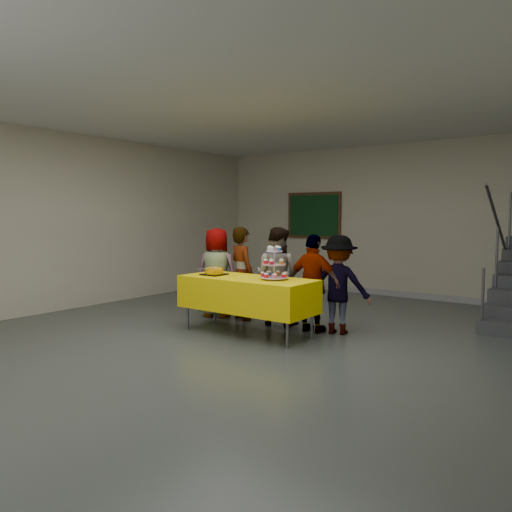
{
  "coord_description": "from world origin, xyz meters",
  "views": [
    {
      "loc": [
        3.63,
        -4.5,
        1.62
      ],
      "look_at": [
        -0.45,
        0.97,
        1.05
      ],
      "focal_mm": 35.0,
      "sensor_mm": 36.0,
      "label": 1
    }
  ],
  "objects_px": {
    "bake_table": "(247,293)",
    "schoolchild_c": "(277,276)",
    "schoolchild_a": "(217,272)",
    "schoolchild_e": "(339,285)",
    "bear_cake": "(214,271)",
    "schoolchild_d": "(314,284)",
    "cupcake_stand": "(274,266)",
    "schoolchild_b": "(242,273)",
    "noticeboard": "(314,215)"
  },
  "relations": [
    {
      "from": "bake_table",
      "to": "schoolchild_e",
      "type": "bearing_deg",
      "value": 38.34
    },
    {
      "from": "cupcake_stand",
      "to": "schoolchild_b",
      "type": "height_order",
      "value": "schoolchild_b"
    },
    {
      "from": "schoolchild_c",
      "to": "schoolchild_e",
      "type": "height_order",
      "value": "schoolchild_c"
    },
    {
      "from": "schoolchild_d",
      "to": "schoolchild_e",
      "type": "distance_m",
      "value": 0.34
    },
    {
      "from": "cupcake_stand",
      "to": "schoolchild_b",
      "type": "distance_m",
      "value": 1.26
    },
    {
      "from": "schoolchild_b",
      "to": "bake_table",
      "type": "bearing_deg",
      "value": 155.45
    },
    {
      "from": "bake_table",
      "to": "schoolchild_c",
      "type": "height_order",
      "value": "schoolchild_c"
    },
    {
      "from": "cupcake_stand",
      "to": "schoolchild_c",
      "type": "bearing_deg",
      "value": 121.66
    },
    {
      "from": "cupcake_stand",
      "to": "noticeboard",
      "type": "relative_size",
      "value": 0.34
    },
    {
      "from": "noticeboard",
      "to": "schoolchild_d",
      "type": "bearing_deg",
      "value": -59.77
    },
    {
      "from": "cupcake_stand",
      "to": "schoolchild_a",
      "type": "xyz_separation_m",
      "value": [
        -1.51,
        0.58,
        -0.24
      ]
    },
    {
      "from": "schoolchild_a",
      "to": "schoolchild_e",
      "type": "relative_size",
      "value": 1.05
    },
    {
      "from": "schoolchild_c",
      "to": "schoolchild_d",
      "type": "distance_m",
      "value": 0.67
    },
    {
      "from": "cupcake_stand",
      "to": "schoolchild_b",
      "type": "bearing_deg",
      "value": 148.28
    },
    {
      "from": "bear_cake",
      "to": "schoolchild_b",
      "type": "bearing_deg",
      "value": 97.01
    },
    {
      "from": "schoolchild_d",
      "to": "schoolchild_e",
      "type": "xyz_separation_m",
      "value": [
        0.3,
        0.15,
        -0.01
      ]
    },
    {
      "from": "schoolchild_d",
      "to": "bear_cake",
      "type": "bearing_deg",
      "value": 28.05
    },
    {
      "from": "schoolchild_d",
      "to": "bake_table",
      "type": "bearing_deg",
      "value": 42.46
    },
    {
      "from": "bear_cake",
      "to": "schoolchild_e",
      "type": "relative_size",
      "value": 0.27
    },
    {
      "from": "schoolchild_d",
      "to": "schoolchild_a",
      "type": "bearing_deg",
      "value": -0.87
    },
    {
      "from": "cupcake_stand",
      "to": "schoolchild_d",
      "type": "height_order",
      "value": "schoolchild_d"
    },
    {
      "from": "schoolchild_d",
      "to": "schoolchild_e",
      "type": "height_order",
      "value": "schoolchild_d"
    },
    {
      "from": "schoolchild_b",
      "to": "schoolchild_d",
      "type": "bearing_deg",
      "value": -160.75
    },
    {
      "from": "schoolchild_a",
      "to": "schoolchild_c",
      "type": "bearing_deg",
      "value": 165.03
    },
    {
      "from": "bake_table",
      "to": "schoolchild_d",
      "type": "relative_size",
      "value": 1.39
    },
    {
      "from": "schoolchild_b",
      "to": "schoolchild_e",
      "type": "bearing_deg",
      "value": -154.74
    },
    {
      "from": "bear_cake",
      "to": "noticeboard",
      "type": "height_order",
      "value": "noticeboard"
    },
    {
      "from": "bake_table",
      "to": "schoolchild_d",
      "type": "height_order",
      "value": "schoolchild_d"
    },
    {
      "from": "schoolchild_e",
      "to": "noticeboard",
      "type": "height_order",
      "value": "noticeboard"
    },
    {
      "from": "cupcake_stand",
      "to": "schoolchild_d",
      "type": "relative_size",
      "value": 0.33
    },
    {
      "from": "bear_cake",
      "to": "schoolchild_a",
      "type": "height_order",
      "value": "schoolchild_a"
    },
    {
      "from": "schoolchild_c",
      "to": "noticeboard",
      "type": "bearing_deg",
      "value": -72.06
    },
    {
      "from": "schoolchild_d",
      "to": "noticeboard",
      "type": "xyz_separation_m",
      "value": [
        -2.08,
        3.57,
        0.92
      ]
    },
    {
      "from": "schoolchild_b",
      "to": "schoolchild_a",
      "type": "bearing_deg",
      "value": 31.13
    },
    {
      "from": "schoolchild_a",
      "to": "schoolchild_c",
      "type": "relative_size",
      "value": 0.98
    },
    {
      "from": "bake_table",
      "to": "schoolchild_a",
      "type": "xyz_separation_m",
      "value": [
        -1.11,
        0.64,
        0.15
      ]
    },
    {
      "from": "schoolchild_e",
      "to": "schoolchild_b",
      "type": "bearing_deg",
      "value": -11.76
    },
    {
      "from": "schoolchild_a",
      "to": "schoolchild_e",
      "type": "distance_m",
      "value": 2.09
    },
    {
      "from": "bear_cake",
      "to": "schoolchild_d",
      "type": "xyz_separation_m",
      "value": [
        1.23,
        0.66,
        -0.15
      ]
    },
    {
      "from": "bear_cake",
      "to": "noticeboard",
      "type": "distance_m",
      "value": 4.38
    },
    {
      "from": "noticeboard",
      "to": "bear_cake",
      "type": "bearing_deg",
      "value": -78.6
    },
    {
      "from": "bake_table",
      "to": "schoolchild_e",
      "type": "distance_m",
      "value": 1.25
    },
    {
      "from": "schoolchild_a",
      "to": "schoolchild_b",
      "type": "relative_size",
      "value": 0.98
    },
    {
      "from": "bear_cake",
      "to": "schoolchild_d",
      "type": "distance_m",
      "value": 1.4
    },
    {
      "from": "bear_cake",
      "to": "schoolchild_e",
      "type": "xyz_separation_m",
      "value": [
        1.53,
        0.81,
        -0.16
      ]
    },
    {
      "from": "schoolchild_c",
      "to": "noticeboard",
      "type": "relative_size",
      "value": 1.11
    },
    {
      "from": "cupcake_stand",
      "to": "schoolchild_d",
      "type": "distance_m",
      "value": 0.68
    },
    {
      "from": "bake_table",
      "to": "schoolchild_b",
      "type": "relative_size",
      "value": 1.31
    },
    {
      "from": "bake_table",
      "to": "schoolchild_d",
      "type": "bearing_deg",
      "value": 42.72
    },
    {
      "from": "bake_table",
      "to": "schoolchild_d",
      "type": "xyz_separation_m",
      "value": [
        0.67,
        0.62,
        0.12
      ]
    }
  ]
}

